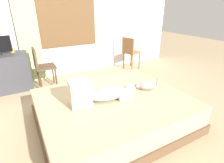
{
  "coord_description": "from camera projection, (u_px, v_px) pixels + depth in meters",
  "views": [
    {
      "loc": [
        -0.94,
        -1.93,
        1.62
      ],
      "look_at": [
        0.22,
        0.17,
        0.57
      ],
      "focal_mm": 28.16,
      "sensor_mm": 36.0,
      "label": 1
    }
  ],
  "objects": [
    {
      "name": "cat",
      "position": [
        146.0,
        86.0,
        2.67
      ],
      "size": [
        0.34,
        0.21,
        0.21
      ],
      "color": "gray",
      "rests_on": "bed"
    },
    {
      "name": "ground_plane",
      "position": [
        105.0,
        123.0,
        2.61
      ],
      "size": [
        16.0,
        16.0,
        0.0
      ],
      "primitive_type": "plane",
      "color": "tan"
    },
    {
      "name": "person_lying",
      "position": [
        101.0,
        93.0,
        2.35
      ],
      "size": [
        0.94,
        0.34,
        0.34
      ],
      "color": "#8C939E",
      "rests_on": "bed"
    },
    {
      "name": "bed",
      "position": [
        113.0,
        110.0,
        2.56
      ],
      "size": [
        2.05,
        1.72,
        0.42
      ],
      "color": "brown",
      "rests_on": "ground"
    },
    {
      "name": "chair_spare",
      "position": [
        130.0,
        51.0,
        4.63
      ],
      "size": [
        0.46,
        0.46,
        0.86
      ],
      "color": "brown",
      "rests_on": "ground"
    },
    {
      "name": "curtain_left",
      "position": [
        27.0,
        28.0,
        3.67
      ],
      "size": [
        0.44,
        0.06,
        2.37
      ],
      "primitive_type": "cube",
      "color": "#ADCC75",
      "rests_on": "ground"
    },
    {
      "name": "back_wall_with_window",
      "position": [
        56.0,
        13.0,
        3.95
      ],
      "size": [
        6.4,
        0.14,
        2.9
      ],
      "color": "silver",
      "rests_on": "ground"
    },
    {
      "name": "chair_by_desk",
      "position": [
        42.0,
        65.0,
        3.54
      ],
      "size": [
        0.38,
        0.38,
        0.86
      ],
      "color": "#4C3828",
      "rests_on": "ground"
    },
    {
      "name": "cup",
      "position": [
        12.0,
        50.0,
        3.52
      ],
      "size": [
        0.07,
        0.07,
        0.09
      ],
      "primitive_type": "cylinder",
      "color": "gold",
      "rests_on": "desk"
    },
    {
      "name": "desk",
      "position": [
        6.0,
        73.0,
        3.52
      ],
      "size": [
        0.9,
        0.56,
        0.74
      ],
      "color": "#38383D",
      "rests_on": "ground"
    }
  ]
}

